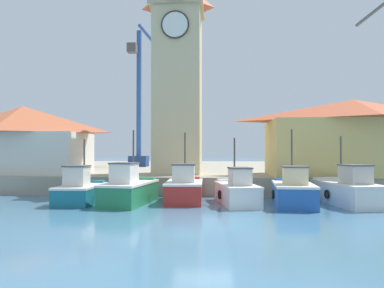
{
  "coord_description": "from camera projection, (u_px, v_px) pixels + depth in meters",
  "views": [
    {
      "loc": [
        0.71,
        -15.95,
        2.99
      ],
      "look_at": [
        -1.26,
        10.57,
        3.5
      ],
      "focal_mm": 35.0,
      "sensor_mm": 36.0,
      "label": 1
    }
  ],
  "objects": [
    {
      "name": "ground_plane",
      "position": [
        203.0,
        221.0,
        15.9
      ],
      "size": [
        300.0,
        300.0,
        0.0
      ],
      "primitive_type": "plane",
      "color": "teal"
    },
    {
      "name": "quay_wharf",
      "position": [
        214.0,
        171.0,
        44.4
      ],
      "size": [
        120.0,
        40.0,
        1.25
      ],
      "primitive_type": "cube",
      "color": "#9E937F",
      "rests_on": "ground"
    },
    {
      "name": "fishing_boat_far_left",
      "position": [
        81.0,
        191.0,
        21.37
      ],
      "size": [
        2.15,
        4.12,
        3.7
      ],
      "color": "#196B7F",
      "rests_on": "ground"
    },
    {
      "name": "fishing_boat_left_outer",
      "position": [
        129.0,
        190.0,
        21.06
      ],
      "size": [
        2.63,
        4.94,
        4.22
      ],
      "color": "#237A4C",
      "rests_on": "ground"
    },
    {
      "name": "fishing_boat_left_inner",
      "position": [
        184.0,
        189.0,
        21.97
      ],
      "size": [
        2.3,
        4.47,
        4.12
      ],
      "color": "#AD2823",
      "rests_on": "ground"
    },
    {
      "name": "fishing_boat_mid_left",
      "position": [
        237.0,
        191.0,
        21.04
      ],
      "size": [
        2.59,
        4.85,
        3.77
      ],
      "color": "silver",
      "rests_on": "ground"
    },
    {
      "name": "fishing_boat_center",
      "position": [
        293.0,
        192.0,
        20.48
      ],
      "size": [
        2.42,
        4.87,
        4.23
      ],
      "color": "#2356A8",
      "rests_on": "ground"
    },
    {
      "name": "fishing_boat_mid_right",
      "position": [
        347.0,
        191.0,
        20.79
      ],
      "size": [
        2.89,
        5.44,
        3.85
      ],
      "color": "silver",
      "rests_on": "ground"
    },
    {
      "name": "clock_tower",
      "position": [
        178.0,
        71.0,
        28.94
      ],
      "size": [
        4.06,
        4.06,
        16.8
      ],
      "color": "beige",
      "rests_on": "quay_wharf"
    },
    {
      "name": "warehouse_left",
      "position": [
        22.0,
        139.0,
        29.27
      ],
      "size": [
        10.08,
        5.83,
        5.28
      ],
      "color": "silver",
      "rests_on": "quay_wharf"
    },
    {
      "name": "warehouse_right",
      "position": [
        354.0,
        137.0,
        26.84
      ],
      "size": [
        12.38,
        6.74,
        5.46
      ],
      "color": "tan",
      "rests_on": "quay_wharf"
    },
    {
      "name": "port_crane_far",
      "position": [
        140.0,
        114.0,
        42.48
      ],
      "size": [
        3.94,
        8.01,
        16.26
      ],
      "color": "navy",
      "rests_on": "quay_wharf"
    }
  ]
}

